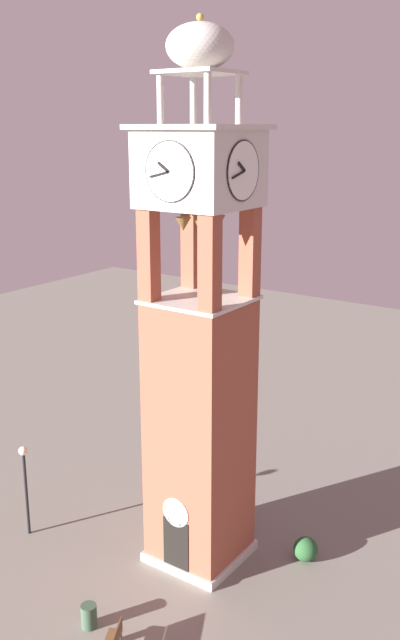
{
  "coord_description": "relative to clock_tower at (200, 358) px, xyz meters",
  "views": [
    {
      "loc": [
        12.96,
        -18.67,
        15.69
      ],
      "look_at": [
        0.0,
        0.0,
        9.28
      ],
      "focal_mm": 38.58,
      "sensor_mm": 36.0,
      "label": 1
    }
  ],
  "objects": [
    {
      "name": "ground",
      "position": [
        -0.0,
        0.0,
        -7.88
      ],
      "size": [
        80.0,
        80.0,
        0.0
      ],
      "primitive_type": "plane",
      "color": "gray"
    },
    {
      "name": "clock_tower",
      "position": [
        0.0,
        0.0,
        0.0
      ],
      "size": [
        3.6,
        3.6,
        19.04
      ],
      "color": "#9E4C38",
      "rests_on": "ground"
    },
    {
      "name": "lamp_post",
      "position": [
        -6.44,
        -2.72,
        -5.24
      ],
      "size": [
        0.36,
        0.36,
        3.79
      ],
      "color": "black",
      "rests_on": "ground"
    },
    {
      "name": "trash_bin",
      "position": [
        -0.73,
        -5.26,
        -7.48
      ],
      "size": [
        0.52,
        0.52,
        0.8
      ],
      "primitive_type": "cylinder",
      "color": "#38513D",
      "rests_on": "ground"
    },
    {
      "name": "shrub_near_entry",
      "position": [
        3.44,
        1.98,
        -7.42
      ],
      "size": [
        0.92,
        0.92,
        0.93
      ],
      "primitive_type": "ellipsoid",
      "color": "#28562D",
      "rests_on": "ground"
    },
    {
      "name": "shrub_left_of_tower",
      "position": [
        -1.74,
        2.32,
        -7.57
      ],
      "size": [
        0.87,
        0.87,
        0.62
      ],
      "primitive_type": "ellipsoid",
      "color": "#28562D",
      "rests_on": "ground"
    }
  ]
}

